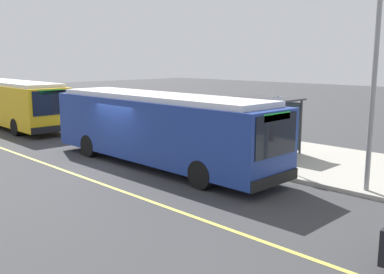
{
  "coord_description": "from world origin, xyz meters",
  "views": [
    {
      "loc": [
        14.73,
        -10.43,
        4.35
      ],
      "look_at": [
        3.27,
        0.94,
        1.46
      ],
      "focal_mm": 41.0,
      "sensor_mm": 36.0,
      "label": 1
    }
  ],
  "objects_px": {
    "transit_bus_main": "(158,127)",
    "pedestrian_commuter": "(244,132)",
    "waiting_bench": "(268,141)",
    "transit_bus_second": "(10,102)",
    "route_sign_post": "(277,122)"
  },
  "relations": [
    {
      "from": "transit_bus_main",
      "to": "pedestrian_commuter",
      "type": "xyz_separation_m",
      "value": [
        1.31,
        3.95,
        -0.5
      ]
    },
    {
      "from": "transit_bus_second",
      "to": "route_sign_post",
      "type": "relative_size",
      "value": 4.3
    },
    {
      "from": "waiting_bench",
      "to": "pedestrian_commuter",
      "type": "height_order",
      "value": "pedestrian_commuter"
    },
    {
      "from": "waiting_bench",
      "to": "route_sign_post",
      "type": "height_order",
      "value": "route_sign_post"
    },
    {
      "from": "pedestrian_commuter",
      "to": "transit_bus_main",
      "type": "bearing_deg",
      "value": -108.35
    },
    {
      "from": "waiting_bench",
      "to": "transit_bus_second",
      "type": "bearing_deg",
      "value": -163.74
    },
    {
      "from": "transit_bus_second",
      "to": "pedestrian_commuter",
      "type": "distance_m",
      "value": 16.57
    },
    {
      "from": "route_sign_post",
      "to": "transit_bus_second",
      "type": "bearing_deg",
      "value": -172.11
    },
    {
      "from": "transit_bus_main",
      "to": "waiting_bench",
      "type": "distance_m",
      "value": 5.4
    },
    {
      "from": "transit_bus_second",
      "to": "waiting_bench",
      "type": "relative_size",
      "value": 7.53
    },
    {
      "from": "transit_bus_main",
      "to": "waiting_bench",
      "type": "bearing_deg",
      "value": 68.94
    },
    {
      "from": "transit_bus_main",
      "to": "route_sign_post",
      "type": "bearing_deg",
      "value": 34.37
    },
    {
      "from": "waiting_bench",
      "to": "route_sign_post",
      "type": "distance_m",
      "value": 3.31
    },
    {
      "from": "waiting_bench",
      "to": "route_sign_post",
      "type": "bearing_deg",
      "value": -48.75
    },
    {
      "from": "transit_bus_second",
      "to": "pedestrian_commuter",
      "type": "xyz_separation_m",
      "value": [
        16.11,
        3.87,
        -0.5
      ]
    }
  ]
}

